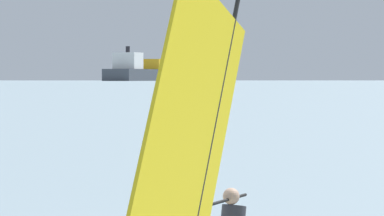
{
  "coord_description": "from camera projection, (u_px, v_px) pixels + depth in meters",
  "views": [
    {
      "loc": [
        -0.14,
        -12.25,
        2.69
      ],
      "look_at": [
        2.16,
        11.39,
        1.87
      ],
      "focal_mm": 82.1,
      "sensor_mm": 36.0,
      "label": 1
    }
  ],
  "objects": [
    {
      "name": "cargo_ship",
      "position": [
        163.0,
        72.0,
        899.98
      ],
      "size": [
        126.17,
        179.92,
        32.99
      ],
      "rotation": [
        0.0,
        0.0,
        1.02
      ],
      "color": "#3F444C",
      "rests_on": "ground_plane"
    },
    {
      "name": "windsurfer",
      "position": [
        211.0,
        198.0,
        10.82
      ],
      "size": [
        2.69,
        3.85,
        4.54
      ],
      "rotation": [
        0.0,
        0.0,
        0.99
      ],
      "color": "orange",
      "rests_on": "ground_plane"
    }
  ]
}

